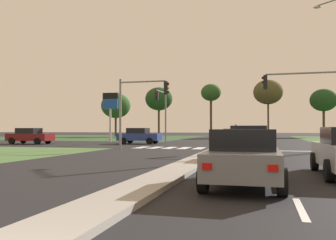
# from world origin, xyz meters

# --- Properties ---
(ground_plane) EXTENTS (200.00, 200.00, 0.00)m
(ground_plane) POSITION_xyz_m (0.00, 30.00, 0.00)
(ground_plane) COLOR black
(grass_verge_far_left) EXTENTS (35.00, 35.00, 0.01)m
(grass_verge_far_left) POSITION_xyz_m (-25.50, 54.50, 0.00)
(grass_verge_far_left) COLOR #2D4C28
(grass_verge_far_left) RESTS_ON ground
(median_island_near) EXTENTS (1.20, 22.00, 0.14)m
(median_island_near) POSITION_xyz_m (0.00, 11.00, 0.07)
(median_island_near) COLOR gray
(median_island_near) RESTS_ON ground
(median_island_far) EXTENTS (1.20, 36.00, 0.14)m
(median_island_far) POSITION_xyz_m (0.00, 55.00, 0.07)
(median_island_far) COLOR gray
(median_island_far) RESTS_ON ground
(lane_dash_near) EXTENTS (0.14, 2.00, 0.01)m
(lane_dash_near) POSITION_xyz_m (3.50, 4.98, 0.01)
(lane_dash_near) COLOR silver
(lane_dash_near) RESTS_ON ground
(lane_dash_second) EXTENTS (0.14, 2.00, 0.01)m
(lane_dash_second) POSITION_xyz_m (3.50, 10.98, 0.01)
(lane_dash_second) COLOR silver
(lane_dash_second) RESTS_ON ground
(lane_dash_third) EXTENTS (0.14, 2.00, 0.01)m
(lane_dash_third) POSITION_xyz_m (3.50, 16.98, 0.01)
(lane_dash_third) COLOR silver
(lane_dash_third) RESTS_ON ground
(lane_dash_fourth) EXTENTS (0.14, 2.00, 0.01)m
(lane_dash_fourth) POSITION_xyz_m (3.50, 22.98, 0.01)
(lane_dash_fourth) COLOR silver
(lane_dash_fourth) RESTS_ON ground
(lane_dash_fifth) EXTENTS (0.14, 2.00, 0.01)m
(lane_dash_fifth) POSITION_xyz_m (3.50, 28.98, 0.01)
(lane_dash_fifth) COLOR silver
(lane_dash_fifth) RESTS_ON ground
(stop_bar_near) EXTENTS (6.40, 0.50, 0.01)m
(stop_bar_near) POSITION_xyz_m (3.80, 23.00, 0.01)
(stop_bar_near) COLOR silver
(stop_bar_near) RESTS_ON ground
(crosswalk_bar_near) EXTENTS (0.70, 2.80, 0.01)m
(crosswalk_bar_near) POSITION_xyz_m (-6.40, 24.80, 0.01)
(crosswalk_bar_near) COLOR silver
(crosswalk_bar_near) RESTS_ON ground
(crosswalk_bar_second) EXTENTS (0.70, 2.80, 0.01)m
(crosswalk_bar_second) POSITION_xyz_m (-5.25, 24.80, 0.01)
(crosswalk_bar_second) COLOR silver
(crosswalk_bar_second) RESTS_ON ground
(crosswalk_bar_third) EXTENTS (0.70, 2.80, 0.01)m
(crosswalk_bar_third) POSITION_xyz_m (-4.10, 24.80, 0.01)
(crosswalk_bar_third) COLOR silver
(crosswalk_bar_third) RESTS_ON ground
(crosswalk_bar_fourth) EXTENTS (0.70, 2.80, 0.01)m
(crosswalk_bar_fourth) POSITION_xyz_m (-2.95, 24.80, 0.01)
(crosswalk_bar_fourth) COLOR silver
(crosswalk_bar_fourth) RESTS_ON ground
(crosswalk_bar_fifth) EXTENTS (0.70, 2.80, 0.01)m
(crosswalk_bar_fifth) POSITION_xyz_m (-1.80, 24.80, 0.01)
(crosswalk_bar_fifth) COLOR silver
(crosswalk_bar_fifth) RESTS_ON ground
(car_red_near) EXTENTS (1.96, 4.33, 1.47)m
(car_red_near) POSITION_xyz_m (-2.32, 55.03, 0.75)
(car_red_near) COLOR #A31919
(car_red_near) RESTS_ON ground
(car_blue_second) EXTENTS (4.17, 2.07, 1.55)m
(car_blue_second) POSITION_xyz_m (-8.84, 31.28, 0.79)
(car_blue_second) COLOR navy
(car_blue_second) RESTS_ON ground
(car_maroon_fourth) EXTENTS (4.39, 1.96, 1.54)m
(car_maroon_fourth) POSITION_xyz_m (-18.96, 28.26, 0.79)
(car_maroon_fourth) COLOR maroon
(car_maroon_fourth) RESTS_ON ground
(car_navy_fifth) EXTENTS (2.00, 4.32, 1.62)m
(car_navy_fifth) POSITION_xyz_m (2.23, 15.07, 0.82)
(car_navy_fifth) COLOR #161E47
(car_navy_fifth) RESTS_ON ground
(car_grey_sixth) EXTENTS (1.96, 4.31, 1.47)m
(car_grey_sixth) POSITION_xyz_m (2.37, 7.49, 0.75)
(car_grey_sixth) COLOR slate
(car_grey_sixth) RESTS_ON ground
(traffic_signal_near_left) EXTENTS (3.94, 0.32, 5.24)m
(traffic_signal_near_left) POSITION_xyz_m (-6.16, 23.40, 3.58)
(traffic_signal_near_left) COLOR gray
(traffic_signal_near_left) RESTS_ON ground
(traffic_signal_far_left) EXTENTS (0.32, 3.87, 5.66)m
(traffic_signal_far_left) POSITION_xyz_m (-7.60, 35.25, 3.85)
(traffic_signal_far_left) COLOR gray
(traffic_signal_far_left) RESTS_ON ground
(traffic_signal_near_right) EXTENTS (4.92, 0.32, 5.44)m
(traffic_signal_near_right) POSITION_xyz_m (5.79, 23.40, 3.77)
(traffic_signal_near_right) COLOR gray
(traffic_signal_near_right) RESTS_ON ground
(pedestrian_at_median) EXTENTS (0.34, 0.34, 1.87)m
(pedestrian_at_median) POSITION_xyz_m (-0.07, 38.80, 1.28)
(pedestrian_at_median) COLOR #232833
(pedestrian_at_median) RESTS_ON median_island_far
(fuel_price_totem) EXTENTS (1.80, 0.24, 5.52)m
(fuel_price_totem) POSITION_xyz_m (-13.74, 35.45, 4.02)
(fuel_price_totem) COLOR silver
(fuel_price_totem) RESTS_ON ground
(treeline_near) EXTENTS (5.56, 5.56, 8.21)m
(treeline_near) POSITION_xyz_m (-24.11, 61.51, 5.83)
(treeline_near) COLOR #423323
(treeline_near) RESTS_ON ground
(treeline_second) EXTENTS (5.19, 5.19, 9.36)m
(treeline_second) POSITION_xyz_m (-16.28, 63.85, 7.12)
(treeline_second) COLOR #423323
(treeline_second) RESTS_ON ground
(treeline_third) EXTENTS (3.58, 3.58, 9.47)m
(treeline_third) POSITION_xyz_m (-6.09, 62.19, 7.82)
(treeline_third) COLOR #423323
(treeline_third) RESTS_ON ground
(treeline_fourth) EXTENTS (5.08, 5.08, 10.04)m
(treeline_fourth) POSITION_xyz_m (3.79, 63.19, 7.85)
(treeline_fourth) COLOR #423323
(treeline_fourth) RESTS_ON ground
(treeline_fifth) EXTENTS (4.65, 4.65, 8.49)m
(treeline_fifth) POSITION_xyz_m (13.24, 66.16, 6.47)
(treeline_fifth) COLOR #423323
(treeline_fifth) RESTS_ON ground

